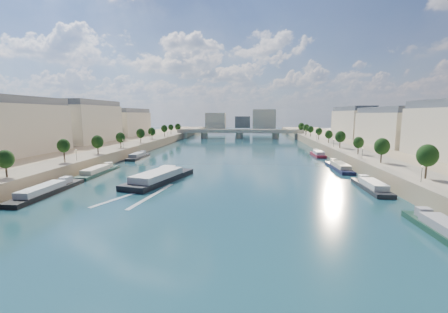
# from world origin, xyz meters

# --- Properties ---
(ground) EXTENTS (700.00, 700.00, 0.00)m
(ground) POSITION_xyz_m (0.00, 100.00, 0.00)
(ground) COLOR #0D2A3A
(ground) RESTS_ON ground
(quay_left) EXTENTS (44.00, 520.00, 5.00)m
(quay_left) POSITION_xyz_m (-72.00, 100.00, 2.50)
(quay_left) COLOR #9E8460
(quay_left) RESTS_ON ground
(quay_right) EXTENTS (44.00, 520.00, 5.00)m
(quay_right) POSITION_xyz_m (72.00, 100.00, 2.50)
(quay_right) COLOR #9E8460
(quay_right) RESTS_ON ground
(pave_left) EXTENTS (14.00, 520.00, 0.10)m
(pave_left) POSITION_xyz_m (-57.00, 100.00, 5.05)
(pave_left) COLOR gray
(pave_left) RESTS_ON quay_left
(pave_right) EXTENTS (14.00, 520.00, 0.10)m
(pave_right) POSITION_xyz_m (57.00, 100.00, 5.05)
(pave_right) COLOR gray
(pave_right) RESTS_ON quay_right
(trees_left) EXTENTS (4.80, 268.80, 8.26)m
(trees_left) POSITION_xyz_m (-55.00, 102.00, 10.48)
(trees_left) COLOR #382B1E
(trees_left) RESTS_ON ground
(trees_right) EXTENTS (4.80, 268.80, 8.26)m
(trees_right) POSITION_xyz_m (55.00, 110.00, 10.48)
(trees_right) COLOR #382B1E
(trees_right) RESTS_ON ground
(lamps_left) EXTENTS (0.36, 200.36, 4.28)m
(lamps_left) POSITION_xyz_m (-52.50, 90.00, 7.78)
(lamps_left) COLOR black
(lamps_left) RESTS_ON ground
(lamps_right) EXTENTS (0.36, 200.36, 4.28)m
(lamps_right) POSITION_xyz_m (52.50, 105.00, 7.78)
(lamps_right) COLOR black
(lamps_right) RESTS_ON ground
(buildings_left) EXTENTS (16.00, 226.00, 23.20)m
(buildings_left) POSITION_xyz_m (-85.00, 112.00, 16.45)
(buildings_left) COLOR beige
(buildings_left) RESTS_ON ground
(buildings_right) EXTENTS (16.00, 226.00, 23.20)m
(buildings_right) POSITION_xyz_m (85.00, 112.00, 16.45)
(buildings_right) COLOR beige
(buildings_right) RESTS_ON ground
(skyline) EXTENTS (79.00, 42.00, 22.00)m
(skyline) POSITION_xyz_m (3.19, 319.52, 14.66)
(skyline) COLOR beige
(skyline) RESTS_ON ground
(bridge) EXTENTS (112.00, 12.00, 8.15)m
(bridge) POSITION_xyz_m (0.00, 237.17, 5.08)
(bridge) COLOR #C1B79E
(bridge) RESTS_ON ground
(tour_barge) EXTENTS (16.80, 32.77, 4.28)m
(tour_barge) POSITION_xyz_m (-19.37, 61.63, 1.26)
(tour_barge) COLOR black
(tour_barge) RESTS_ON ground
(wake) EXTENTS (14.18, 25.92, 0.04)m
(wake) POSITION_xyz_m (-19.37, 45.12, 0.02)
(wake) COLOR silver
(wake) RESTS_ON ground
(moored_barges_left) EXTENTS (5.00, 126.32, 3.60)m
(moored_barges_left) POSITION_xyz_m (-45.50, 57.48, 0.84)
(moored_barges_left) COLOR maroon
(moored_barges_left) RESTS_ON ground
(moored_barges_right) EXTENTS (5.00, 160.64, 3.60)m
(moored_barges_right) POSITION_xyz_m (45.50, 56.00, 0.84)
(moored_barges_right) COLOR black
(moored_barges_right) RESTS_ON ground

